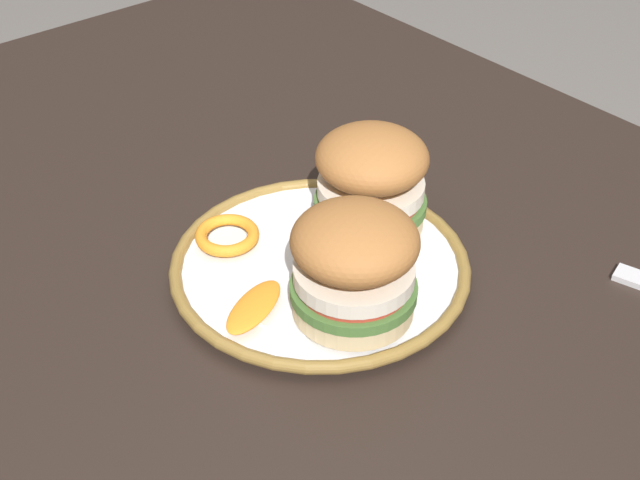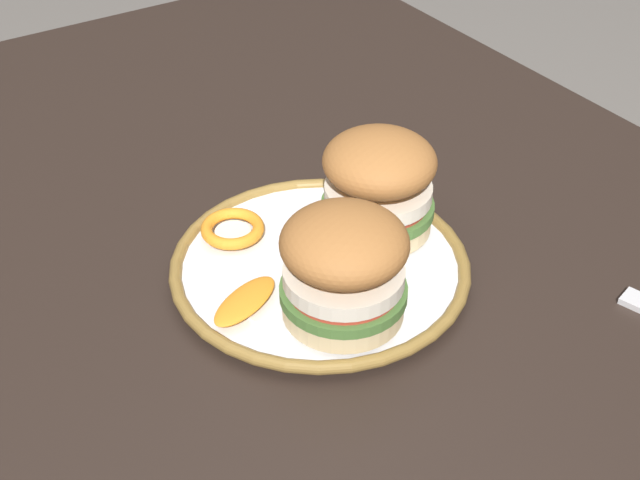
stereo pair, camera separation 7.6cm
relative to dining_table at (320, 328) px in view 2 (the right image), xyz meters
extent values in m
cube|color=black|center=(0.00, 0.00, 0.08)|extent=(1.30, 0.90, 0.03)
cube|color=black|center=(-0.59, 0.39, -0.29)|extent=(0.06, 0.06, 0.71)
cylinder|color=white|center=(0.03, -0.02, 0.10)|extent=(0.26, 0.26, 0.01)
torus|color=olive|center=(0.03, -0.02, 0.11)|extent=(0.28, 0.28, 0.01)
cylinder|color=white|center=(0.03, -0.02, 0.11)|extent=(0.20, 0.20, 0.00)
cylinder|color=beige|center=(0.01, 0.06, 0.13)|extent=(0.10, 0.10, 0.02)
cylinder|color=#477033|center=(0.01, 0.06, 0.14)|extent=(0.11, 0.11, 0.01)
cylinder|color=#BC3828|center=(0.01, 0.06, 0.15)|extent=(0.10, 0.10, 0.01)
cylinder|color=silver|center=(0.01, 0.06, 0.16)|extent=(0.10, 0.10, 0.01)
ellipsoid|color=#A36633|center=(0.01, 0.06, 0.19)|extent=(0.15, 0.15, 0.05)
cylinder|color=beige|center=(0.10, -0.04, 0.13)|extent=(0.10, 0.10, 0.02)
cylinder|color=#477033|center=(0.10, -0.04, 0.14)|extent=(0.11, 0.11, 0.01)
cylinder|color=#BC3828|center=(0.10, -0.04, 0.15)|extent=(0.10, 0.10, 0.01)
cylinder|color=silver|center=(0.10, -0.04, 0.16)|extent=(0.10, 0.10, 0.01)
ellipsoid|color=#A36633|center=(0.10, -0.04, 0.19)|extent=(0.15, 0.15, 0.05)
torus|color=orange|center=(-0.05, -0.07, 0.12)|extent=(0.09, 0.09, 0.01)
cylinder|color=#F4E5C6|center=(-0.05, -0.07, 0.12)|extent=(0.03, 0.03, 0.00)
ellipsoid|color=orange|center=(0.04, -0.11, 0.12)|extent=(0.06, 0.08, 0.01)
camera|label=1|loc=(0.51, -0.42, 0.62)|focal=48.72mm
camera|label=2|loc=(0.55, -0.36, 0.62)|focal=48.72mm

